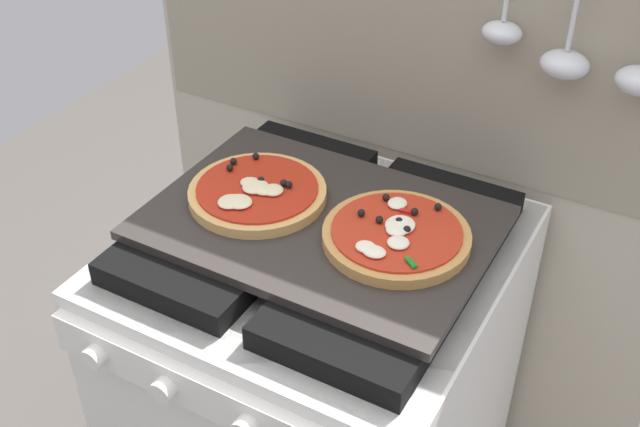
% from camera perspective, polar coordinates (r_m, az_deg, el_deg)
% --- Properties ---
extents(kitchen_backsplash, '(1.10, 0.09, 1.55)m').
position_cam_1_polar(kitchen_backsplash, '(1.58, 6.08, 2.12)').
color(kitchen_backsplash, '#B2A893').
rests_on(kitchen_backsplash, ground_plane).
extents(stove, '(0.60, 0.64, 0.90)m').
position_cam_1_polar(stove, '(1.58, -0.03, -14.19)').
color(stove, white).
rests_on(stove, ground_plane).
extents(baking_tray, '(0.54, 0.38, 0.02)m').
position_cam_1_polar(baking_tray, '(1.26, 0.00, -0.66)').
color(baking_tray, '#2D2826').
rests_on(baking_tray, stove).
extents(pizza_left, '(0.23, 0.23, 0.03)m').
position_cam_1_polar(pizza_left, '(1.30, -4.62, 1.50)').
color(pizza_left, tan).
rests_on(pizza_left, baking_tray).
extents(pizza_right, '(0.23, 0.23, 0.03)m').
position_cam_1_polar(pizza_right, '(1.21, 5.53, -1.56)').
color(pizza_right, '#C18947').
rests_on(pizza_right, baking_tray).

